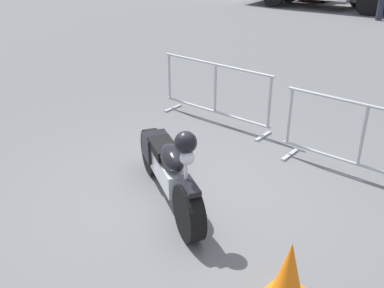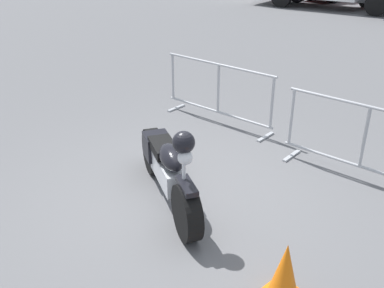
% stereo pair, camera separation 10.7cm
% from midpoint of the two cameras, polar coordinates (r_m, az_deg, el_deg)
% --- Properties ---
extents(ground_plane, '(120.00, 120.00, 0.00)m').
position_cam_midpoint_polar(ground_plane, '(5.50, -2.19, -7.01)').
color(ground_plane, '#5B5B5E').
extents(motorcycle, '(2.05, 1.04, 1.23)m').
position_cam_midpoint_polar(motorcycle, '(5.20, -3.80, -3.14)').
color(motorcycle, black).
rests_on(motorcycle, ground).
extents(crowd_barrier_near, '(2.23, 0.68, 1.07)m').
position_cam_midpoint_polar(crowd_barrier_near, '(7.45, 2.71, 6.88)').
color(crowd_barrier_near, '#9EA0A5').
rests_on(crowd_barrier_near, ground).
extents(crowd_barrier_far, '(2.23, 0.68, 1.07)m').
position_cam_midpoint_polar(crowd_barrier_far, '(6.06, 21.24, 0.40)').
color(crowd_barrier_far, '#9EA0A5').
rests_on(crowd_barrier_far, ground).
extents(traffic_cone, '(0.34, 0.34, 0.59)m').
position_cam_midpoint_polar(traffic_cone, '(4.09, 12.06, -16.11)').
color(traffic_cone, orange).
rests_on(traffic_cone, ground).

